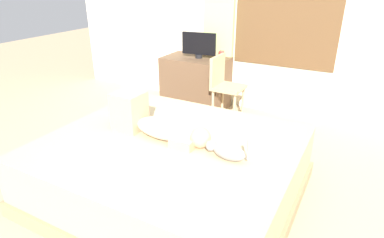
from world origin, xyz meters
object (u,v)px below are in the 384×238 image
(cat, at_px, (227,151))
(cup, at_px, (221,54))
(bed, at_px, (171,169))
(person_lying, at_px, (155,123))
(tv_monitor, at_px, (199,45))
(chair_by_desk, at_px, (224,83))
(desk, at_px, (196,83))

(cat, xyz_separation_m, cup, (-1.03, 2.21, 0.18))
(cup, bearing_deg, bed, -76.94)
(person_lying, relative_size, tv_monitor, 1.96)
(cat, xyz_separation_m, chair_by_desk, (-0.79, 1.78, -0.09))
(bed, bearing_deg, desk, 112.09)
(chair_by_desk, bearing_deg, desk, 157.28)
(person_lying, bearing_deg, cup, 98.87)
(desk, height_order, cup, cup)
(cat, bearing_deg, cup, 115.00)
(cup, bearing_deg, person_lying, -81.13)
(person_lying, relative_size, cup, 11.24)
(cat, relative_size, chair_by_desk, 0.42)
(tv_monitor, xyz_separation_m, cup, (0.25, 0.21, -0.14))
(person_lying, distance_m, tv_monitor, 2.03)
(cat, relative_size, tv_monitor, 0.75)
(desk, bearing_deg, cup, 35.70)
(bed, height_order, chair_by_desk, chair_by_desk)
(chair_by_desk, bearing_deg, cup, 118.82)
(bed, distance_m, desk, 2.13)
(desk, relative_size, tv_monitor, 1.88)
(bed, xyz_separation_m, cup, (-0.51, 2.18, 0.52))
(desk, relative_size, chair_by_desk, 1.05)
(bed, bearing_deg, cat, -3.71)
(cat, bearing_deg, chair_by_desk, 114.03)
(tv_monitor, bearing_deg, cup, 40.46)
(person_lying, bearing_deg, cat, -6.41)
(cup, height_order, chair_by_desk, chair_by_desk)
(desk, distance_m, tv_monitor, 0.55)
(bed, xyz_separation_m, person_lying, (-0.17, 0.04, 0.38))
(person_lying, distance_m, cat, 0.71)
(desk, height_order, chair_by_desk, chair_by_desk)
(bed, xyz_separation_m, chair_by_desk, (-0.27, 1.75, 0.25))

